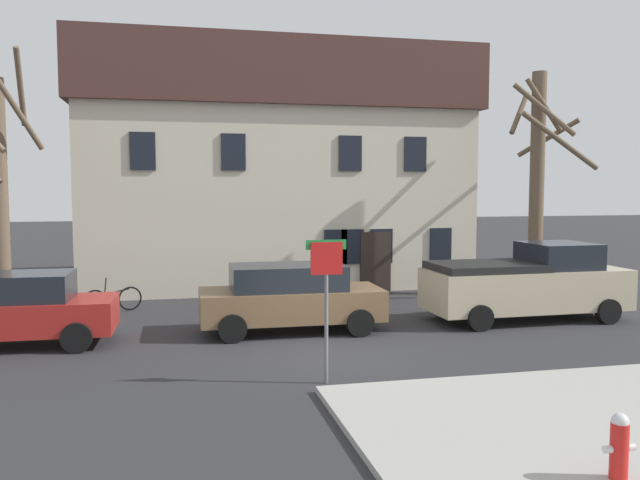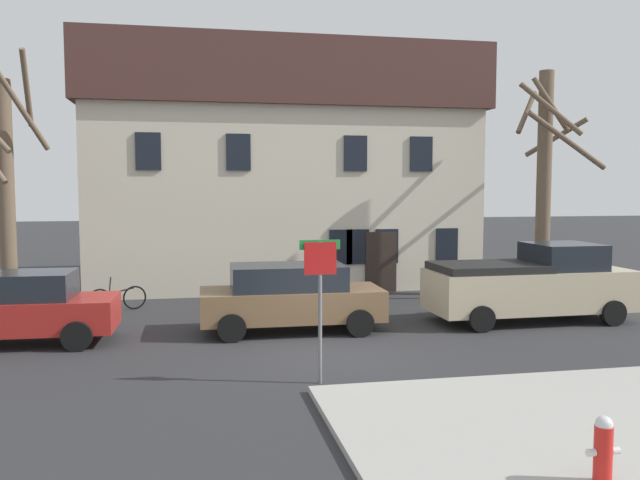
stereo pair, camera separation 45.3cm
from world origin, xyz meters
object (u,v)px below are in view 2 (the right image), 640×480
Objects in this scene: building_main at (280,167)px; fire_hydrant at (603,448)px; tree_bare_near at (5,185)px; car_brown_wagon at (291,297)px; tree_bare_mid at (545,175)px; street_sign_pole at (320,283)px; bicycle_leaning at (117,299)px; pickup_truck_beige at (531,284)px; car_red_wagon at (12,307)px.

fire_hydrant is (1.40, -18.29, -3.89)m from building_main.
car_brown_wagon is (7.57, -3.64, -2.83)m from tree_bare_near.
tree_bare_mid is at bearing 0.20° from tree_bare_near.
bicycle_leaning is at bearing 118.87° from street_sign_pole.
car_brown_wagon is at bearing -38.53° from bicycle_leaning.
fire_hydrant is 0.31× the size of street_sign_pole.
car_brown_wagon is at bearing 88.45° from street_sign_pole.
tree_bare_near is 16.71m from fire_hydrant.
street_sign_pole reaches higher than fire_hydrant.
pickup_truck_beige is at bearing -123.78° from tree_bare_mid.
car_red_wagon is at bearing -178.77° from car_brown_wagon.
bicycle_leaning reaches higher than fire_hydrant.
tree_bare_mid is 16.40m from car_red_wagon.
car_red_wagon is 13.16m from pickup_truck_beige.
car_brown_wagon is 5.93m from bicycle_leaning.
pickup_truck_beige is 8.14m from street_sign_pole.
tree_bare_near is 2.77× the size of street_sign_pole.
street_sign_pole is 1.65× the size of bicycle_leaning.
car_red_wagon is at bearing 133.78° from fire_hydrant.
car_brown_wagon reaches higher than fire_hydrant.
bicycle_leaning is (1.92, 3.82, -0.52)m from car_red_wagon.
tree_bare_mid reaches higher than street_sign_pole.
building_main is at bearing 122.59° from pickup_truck_beige.
pickup_truck_beige is 10.36m from fire_hydrant.
building_main is 3.07× the size of car_red_wagon.
tree_bare_near reaches higher than car_red_wagon.
tree_bare_near is at bearing -179.15° from bicycle_leaning.
building_main is 13.63m from street_sign_pole.
tree_bare_near is 1.60× the size of car_red_wagon.
car_brown_wagon is 9.72m from fire_hydrant.
tree_bare_mid is 12.50m from street_sign_pole.
car_red_wagon reaches higher than fire_hydrant.
building_main is at bearing 42.93° from bicycle_leaning.
pickup_truck_beige reaches higher than bicycle_leaning.
tree_bare_near reaches higher than car_brown_wagon.
pickup_truck_beige is at bearing 0.64° from car_red_wagon.
bicycle_leaning is (-13.71, -0.02, -3.69)m from tree_bare_mid.
building_main is at bearing 85.39° from street_sign_pole.
car_red_wagon is 5.66× the size of fire_hydrant.
building_main reaches higher than tree_bare_near.
tree_bare_near is (-8.52, -5.23, -0.71)m from building_main.
building_main is at bearing 50.23° from car_red_wagon.
car_red_wagon is 2.84× the size of bicycle_leaning.
tree_bare_mid is 1.61× the size of car_red_wagon.
tree_bare_mid reaches higher than car_red_wagon.
car_brown_wagon is at bearing 1.23° from car_red_wagon.
bicycle_leaning is at bearing -179.93° from tree_bare_mid.
tree_bare_mid reaches higher than car_brown_wagon.
tree_bare_mid is 5.38m from pickup_truck_beige.
tree_bare_mid is at bearing -32.45° from building_main.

